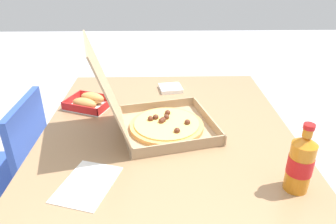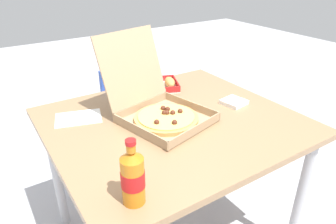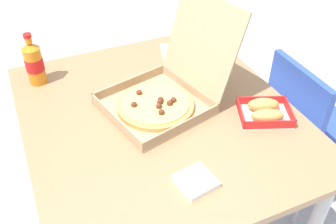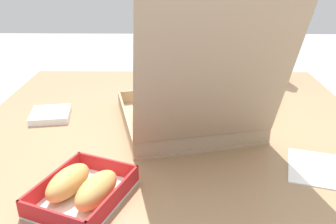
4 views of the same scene
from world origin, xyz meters
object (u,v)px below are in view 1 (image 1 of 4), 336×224
(paper_menu, at_px, (87,184))
(napkin_pile, at_px, (171,88))
(bread_side_box, at_px, (89,102))
(pizza_box_open, at_px, (157,119))
(chair, at_px, (11,170))
(cola_bottle, at_px, (301,163))

(paper_menu, bearing_deg, napkin_pile, -4.25)
(bread_side_box, bearing_deg, pizza_box_open, -124.95)
(bread_side_box, bearing_deg, napkin_pile, -64.14)
(chair, distance_m, bread_side_box, 0.49)
(pizza_box_open, height_order, cola_bottle, pizza_box_open)
(bread_side_box, distance_m, napkin_pile, 0.43)
(bread_side_box, distance_m, paper_menu, 0.55)
(chair, bearing_deg, napkin_pile, -68.81)
(cola_bottle, xyz_separation_m, paper_menu, (0.03, 0.64, -0.09))
(napkin_pile, bearing_deg, bread_side_box, 115.86)
(bread_side_box, height_order, paper_menu, bread_side_box)
(napkin_pile, bearing_deg, chair, 111.19)
(chair, height_order, napkin_pile, chair)
(chair, distance_m, pizza_box_open, 0.78)
(pizza_box_open, xyz_separation_m, bread_side_box, (0.22, 0.32, -0.03))
(bread_side_box, height_order, cola_bottle, cola_bottle)
(chair, distance_m, napkin_pile, 0.86)
(pizza_box_open, bearing_deg, bread_side_box, 55.05)
(chair, height_order, cola_bottle, cola_bottle)
(cola_bottle, height_order, paper_menu, cola_bottle)
(cola_bottle, distance_m, napkin_pile, 0.84)
(paper_menu, bearing_deg, pizza_box_open, -16.96)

